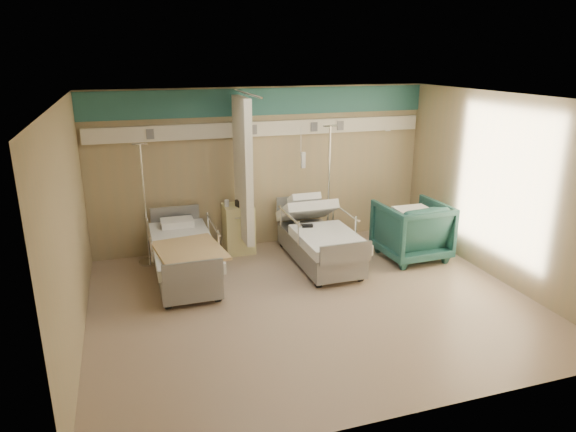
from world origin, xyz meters
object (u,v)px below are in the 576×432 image
at_px(bed_left, 184,261).
at_px(iv_stand_right, 328,220).
at_px(iv_stand_left, 148,240).
at_px(bed_right, 319,245).
at_px(bedside_cabinet, 239,229).
at_px(visitor_armchair, 412,230).

relative_size(bed_left, iv_stand_right, 1.00).
bearing_deg(iv_stand_right, bed_left, -162.63).
relative_size(bed_left, iv_stand_left, 1.08).
bearing_deg(bed_right, bedside_cabinet, 141.95).
distance_m(bed_right, bedside_cabinet, 1.46).
relative_size(bed_right, bedside_cabinet, 2.54).
relative_size(bed_right, visitor_armchair, 2.01).
bearing_deg(iv_stand_left, iv_stand_right, -0.26).
bearing_deg(iv_stand_left, bed_right, -17.77).
xyz_separation_m(bed_left, visitor_armchair, (3.77, -0.25, 0.17)).
bearing_deg(visitor_armchair, bed_right, -11.01).
bearing_deg(visitor_armchair, bed_left, -5.76).
distance_m(bed_right, bed_left, 2.20).
bearing_deg(bedside_cabinet, visitor_armchair, -22.90).
bearing_deg(bed_left, bed_right, 0.00).
relative_size(bed_right, iv_stand_left, 1.08).
xyz_separation_m(bed_right, iv_stand_left, (-2.68, 0.86, 0.10)).
height_order(visitor_armchair, iv_stand_right, iv_stand_right).
xyz_separation_m(bed_left, iv_stand_left, (-0.48, 0.86, 0.10)).
height_order(bed_right, bedside_cabinet, bedside_cabinet).
height_order(bed_left, iv_stand_right, iv_stand_right).
bearing_deg(iv_stand_right, visitor_armchair, -45.56).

